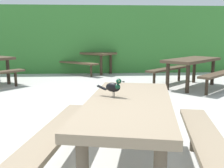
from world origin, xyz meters
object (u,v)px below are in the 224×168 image
at_px(picnic_table_foreground, 129,119).
at_px(bird_grackle, 114,87).
at_px(picnic_table_mid_left, 192,66).
at_px(picnic_table_mid_right, 90,57).

relative_size(picnic_table_foreground, bird_grackle, 7.72).
distance_m(picnic_table_mid_left, picnic_table_mid_right, 3.88).
bearing_deg(picnic_table_mid_left, picnic_table_mid_right, 132.59).
bearing_deg(picnic_table_foreground, picnic_table_mid_left, 62.92).
height_order(picnic_table_foreground, picnic_table_mid_right, same).
relative_size(bird_grackle, picnic_table_mid_right, 0.11).
bearing_deg(picnic_table_mid_left, bird_grackle, -119.25).
height_order(picnic_table_foreground, bird_grackle, bird_grackle).
bearing_deg(bird_grackle, picnic_table_mid_left, 60.75).
distance_m(picnic_table_foreground, bird_grackle, 0.34).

